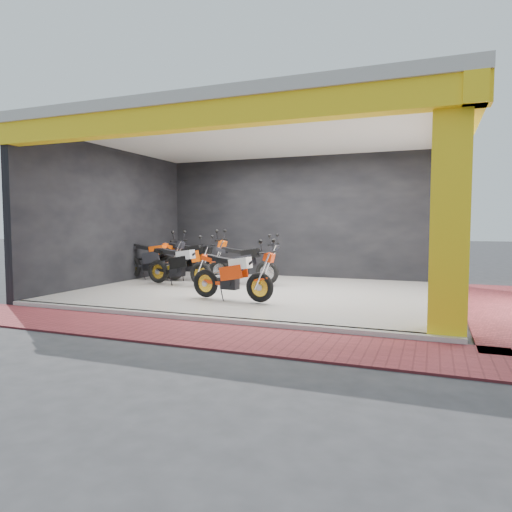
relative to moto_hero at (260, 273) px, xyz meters
The scene contains 16 objects.
ground 0.96m from the moto_hero, 141.40° to the right, with size 80.00×80.00×0.00m, color #2D2D30.
showroom_floor 1.78m from the moto_hero, 108.38° to the left, with size 8.00×6.00×0.10m, color silver.
showroom_ceiling 3.36m from the moto_hero, 108.38° to the left, with size 8.40×6.40×0.20m, color beige.
back_wall 4.83m from the moto_hero, 96.40° to the left, with size 8.20×0.20×3.50m, color black.
left_wall 5.00m from the moto_hero, 161.13° to the left, with size 0.20×6.20×3.50m, color black.
corner_column 3.59m from the moto_hero, 19.93° to the right, with size 0.50×0.50×3.50m, color yellow.
header_beam_front 3.02m from the moto_hero, 110.31° to the right, with size 8.40×0.30×0.40m, color yellow.
header_beam_right 4.63m from the moto_hero, 24.46° to the left, with size 0.30×6.40×0.40m, color yellow.
floor_kerb 1.66m from the moto_hero, 110.05° to the right, with size 8.00×0.20×0.10m, color silver.
paver_front 2.38m from the moto_hero, 103.32° to the right, with size 9.00×1.40×0.03m, color maroon.
paver_right 4.61m from the moto_hero, 20.29° to the left, with size 1.40×7.00×0.03m, color maroon.
moto_hero is the anchor object (origin of this frame).
moto_row_a 2.66m from the moto_hero, 142.65° to the left, with size 1.93×0.72×1.18m, color black, non-canonical shape.
moto_row_b 2.50m from the moto_hero, 106.70° to the left, with size 1.98×0.73×1.21m, color black, non-canonical shape.
moto_row_c 4.08m from the moto_hero, 144.56° to the left, with size 2.08×0.77×1.27m, color black, non-canonical shape.
moto_row_d 3.50m from the moto_hero, 130.42° to the left, with size 2.13×0.79×1.30m, color #F7560A, non-canonical shape.
Camera 1 is at (3.55, -7.54, 1.59)m, focal length 32.00 mm.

